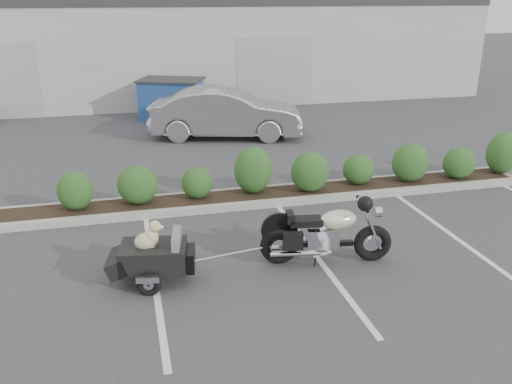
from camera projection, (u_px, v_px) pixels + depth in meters
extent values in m
plane|color=#38383A|center=(239.00, 249.00, 9.37)|extent=(90.00, 90.00, 0.00)
cube|color=#9E9E93|center=(263.00, 197.00, 11.57)|extent=(12.00, 1.00, 0.15)
cube|color=#9EA099|center=(158.00, 44.00, 24.15)|extent=(26.00, 10.00, 4.00)
torus|color=black|center=(279.00, 246.00, 8.79)|extent=(0.64, 0.27, 0.63)
torus|color=black|center=(372.00, 243.00, 8.89)|extent=(0.64, 0.27, 0.63)
cylinder|color=silver|center=(279.00, 246.00, 8.79)|extent=(0.28, 0.16, 0.26)
cylinder|color=silver|center=(372.00, 243.00, 8.89)|extent=(0.24, 0.13, 0.22)
cylinder|color=silver|center=(372.00, 226.00, 8.67)|extent=(0.41, 0.12, 0.83)
cylinder|color=silver|center=(369.00, 222.00, 8.85)|extent=(0.41, 0.12, 0.83)
cylinder|color=silver|center=(362.00, 204.00, 8.63)|extent=(0.15, 0.65, 0.03)
cylinder|color=silver|center=(378.00, 212.00, 8.70)|extent=(0.14, 0.19, 0.17)
sphere|color=black|center=(365.00, 204.00, 8.33)|extent=(0.28, 0.28, 0.24)
cube|color=silver|center=(322.00, 237.00, 8.79)|extent=(0.56, 0.40, 0.32)
cube|color=black|center=(328.00, 243.00, 8.83)|extent=(0.84, 0.24, 0.07)
ellipsoid|color=beige|center=(338.00, 219.00, 8.70)|extent=(0.67, 0.45, 0.31)
cube|color=black|center=(306.00, 221.00, 8.67)|extent=(0.55, 0.37, 0.11)
cube|color=black|center=(290.00, 217.00, 8.63)|extent=(0.16, 0.30, 0.15)
cylinder|color=silver|center=(301.00, 253.00, 8.68)|extent=(0.98, 0.25, 0.08)
cylinder|color=silver|center=(298.00, 244.00, 8.99)|extent=(0.98, 0.25, 0.08)
cube|color=black|center=(293.00, 241.00, 8.49)|extent=(0.34, 0.18, 0.28)
cube|color=black|center=(154.00, 257.00, 8.18)|extent=(1.08, 0.83, 0.39)
cube|color=slate|center=(177.00, 241.00, 8.11)|extent=(0.21, 0.59, 0.28)
cube|color=slate|center=(156.00, 251.00, 8.15)|extent=(0.74, 0.68, 0.04)
cube|color=black|center=(120.00, 262.00, 8.17)|extent=(0.46, 0.72, 0.34)
cube|color=black|center=(189.00, 259.00, 8.23)|extent=(0.27, 0.49, 0.32)
torus|color=black|center=(149.00, 285.00, 7.90)|extent=(0.38, 0.16, 0.36)
torus|color=black|center=(155.00, 260.00, 8.63)|extent=(0.38, 0.16, 0.36)
cube|color=silver|center=(148.00, 280.00, 7.81)|extent=(0.34, 0.13, 0.09)
cube|color=silver|center=(154.00, 252.00, 8.64)|extent=(0.34, 0.13, 0.09)
cylinder|color=black|center=(152.00, 272.00, 8.26)|extent=(0.18, 0.83, 0.04)
cylinder|color=silver|center=(204.00, 262.00, 8.27)|extent=(0.56, 0.13, 0.03)
ellipsoid|color=#C9BE87|center=(146.00, 242.00, 8.07)|extent=(0.39, 0.30, 0.28)
ellipsoid|color=#C9BE87|center=(152.00, 237.00, 8.05)|extent=(0.23, 0.22, 0.26)
sphere|color=#C9BE87|center=(155.00, 226.00, 7.99)|extent=(0.21, 0.21, 0.18)
ellipsoid|color=#C9BE87|center=(160.00, 227.00, 8.00)|extent=(0.14, 0.10, 0.07)
sphere|color=black|center=(164.00, 227.00, 8.01)|extent=(0.04, 0.04, 0.03)
ellipsoid|color=#C9BE87|center=(152.00, 227.00, 7.93)|extent=(0.05, 0.04, 0.10)
ellipsoid|color=#C9BE87|center=(152.00, 224.00, 8.03)|extent=(0.05, 0.04, 0.10)
cylinder|color=#C9BE87|center=(154.00, 249.00, 8.06)|extent=(0.05, 0.05, 0.11)
cylinder|color=#C9BE87|center=(155.00, 246.00, 8.16)|extent=(0.05, 0.05, 0.11)
imported|color=#A7A5AD|center=(226.00, 113.00, 16.36)|extent=(4.80, 2.68, 1.50)
cube|color=navy|center=(172.00, 100.00, 18.81)|extent=(2.36, 2.00, 1.33)
cube|color=#2D2D30|center=(171.00, 80.00, 18.57)|extent=(2.51, 2.14, 0.07)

